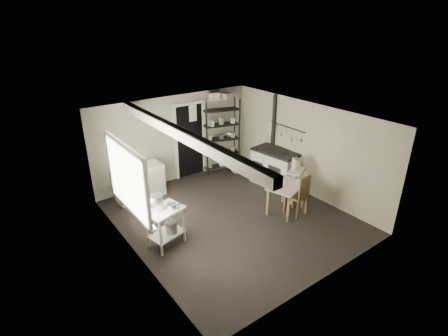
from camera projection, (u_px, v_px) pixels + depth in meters
floor at (232, 217)px, 7.83m from camera, size 5.00×5.00×0.00m
ceiling at (233, 118)px, 6.90m from camera, size 5.00×5.00×0.00m
wall_back at (175, 139)px, 9.21m from camera, size 4.50×0.02×2.30m
wall_front at (329, 223)px, 5.52m from camera, size 4.50×0.02×2.30m
wall_left at (131, 202)px, 6.15m from camera, size 0.02×5.00×2.30m
wall_right at (305, 148)px, 8.58m from camera, size 0.02×5.00×2.30m
window at (126, 179)px, 6.17m from camera, size 0.12×1.76×1.28m
doorway at (190, 141)px, 9.49m from camera, size 0.96×0.10×2.08m
ceiling_beam at (180, 134)px, 6.29m from camera, size 0.18×5.00×0.18m
wallpaper_panel at (305, 148)px, 8.58m from camera, size 0.01×5.00×2.30m
utensil_rail at (287, 127)px, 8.83m from camera, size 0.06×1.20×0.44m
prep_table at (166, 227)px, 6.75m from camera, size 0.80×0.65×0.80m
stockpot at (156, 202)px, 6.55m from camera, size 0.37×0.37×0.30m
saucepan at (172, 206)px, 6.59m from camera, size 0.24×0.24×0.11m
bucket at (171, 228)px, 6.77m from camera, size 0.27×0.27×0.26m
base_cabinets at (139, 180)px, 8.51m from camera, size 1.26×0.58×0.81m
mixing_bowl at (140, 162)px, 8.31m from camera, size 0.31×0.31×0.07m
counter_cup at (122, 167)px, 7.99m from camera, size 0.15×0.15×0.09m
shelf_rack at (221, 139)px, 9.78m from camera, size 1.05×0.63×2.08m
shelf_jar at (212, 127)px, 9.43m from camera, size 0.12×0.12×0.21m
storage_box_a at (214, 103)px, 9.27m from camera, size 0.38×0.36×0.21m
storage_box_b at (226, 102)px, 9.42m from camera, size 0.30×0.28×0.16m
stove at (275, 169)px, 9.16m from camera, size 0.83×1.29×0.95m
stovepipe at (274, 121)px, 9.16m from camera, size 0.12×0.12×1.36m
side_ledge at (295, 184)px, 8.41m from camera, size 0.59×0.46×0.79m
oats_box at (296, 161)px, 8.18m from camera, size 0.18×0.22×0.28m
work_table at (286, 197)px, 7.92m from camera, size 1.04×0.87×0.68m
table_cup at (298, 179)px, 7.81m from camera, size 0.12×0.12×0.09m
chair at (296, 195)px, 7.78m from camera, size 0.47×0.49×0.99m
flour_sack at (236, 166)px, 9.87m from camera, size 0.39×0.34×0.43m
floor_crock at (290, 201)px, 8.37m from camera, size 0.16×0.16×0.16m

